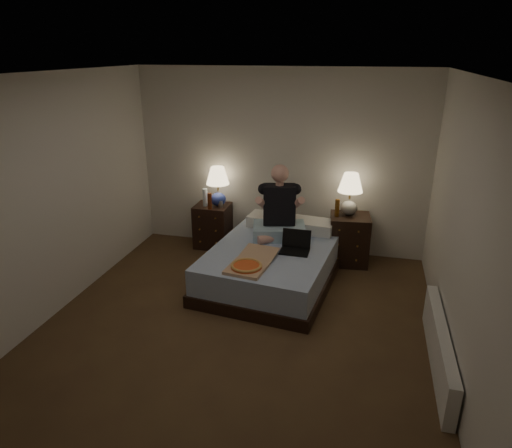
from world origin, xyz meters
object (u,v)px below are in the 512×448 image
(soda_can, at_px, (220,204))
(pizza_box, at_px, (246,267))
(water_bottle, at_px, (205,197))
(person, at_px, (280,202))
(laptop, at_px, (295,243))
(lamp_right, at_px, (350,194))
(radiator, at_px, (439,348))
(nightstand_left, at_px, (213,225))
(nightstand_right, at_px, (349,239))
(lamp_left, at_px, (218,187))
(beer_bottle_left, at_px, (210,201))
(beer_bottle_right, at_px, (337,208))
(bed, at_px, (272,265))

(soda_can, distance_m, pizza_box, 1.67)
(water_bottle, height_order, person, person)
(soda_can, height_order, laptop, soda_can)
(person, relative_size, laptop, 2.74)
(lamp_right, bearing_deg, radiator, -65.08)
(nightstand_left, xyz_separation_m, laptop, (1.35, -0.95, 0.26))
(lamp_right, bearing_deg, water_bottle, 179.66)
(nightstand_right, height_order, lamp_right, lamp_right)
(lamp_left, distance_m, radiator, 3.55)
(soda_can, height_order, beer_bottle_left, beer_bottle_left)
(nightstand_right, height_order, lamp_left, lamp_left)
(person, bearing_deg, radiator, -54.55)
(laptop, bearing_deg, nightstand_left, 145.71)
(lamp_right, bearing_deg, person, -150.90)
(nightstand_left, xyz_separation_m, nightstand_right, (1.94, -0.10, 0.02))
(lamp_left, distance_m, beer_bottle_right, 1.68)
(lamp_left, relative_size, pizza_box, 0.74)
(nightstand_right, distance_m, laptop, 1.07)
(nightstand_right, distance_m, person, 1.13)
(water_bottle, bearing_deg, radiator, -34.99)
(lamp_right, relative_size, beer_bottle_right, 2.43)
(lamp_left, relative_size, laptop, 1.65)
(person, bearing_deg, bed, -104.68)
(beer_bottle_right, bearing_deg, laptop, -117.61)
(lamp_left, distance_m, beer_bottle_left, 0.25)
(lamp_right, xyz_separation_m, beer_bottle_right, (-0.14, -0.09, -0.17))
(nightstand_right, bearing_deg, soda_can, 173.14)
(nightstand_right, height_order, person, person)
(bed, bearing_deg, nightstand_left, 147.00)
(bed, relative_size, beer_bottle_right, 7.94)
(lamp_right, relative_size, radiator, 0.35)
(nightstand_right, bearing_deg, water_bottle, 172.86)
(pizza_box, bearing_deg, beer_bottle_right, 65.89)
(laptop, relative_size, radiator, 0.21)
(lamp_left, bearing_deg, beer_bottle_right, -5.25)
(nightstand_left, xyz_separation_m, lamp_left, (0.09, 0.00, 0.59))
(bed, xyz_separation_m, water_bottle, (-1.15, 0.84, 0.52))
(nightstand_right, distance_m, beer_bottle_left, 1.96)
(lamp_left, bearing_deg, person, -28.22)
(lamp_right, bearing_deg, lamp_left, 178.01)
(lamp_right, height_order, beer_bottle_right, lamp_right)
(beer_bottle_left, distance_m, person, 1.12)
(bed, bearing_deg, beer_bottle_right, 53.26)
(nightstand_left, distance_m, laptop, 1.67)
(bed, height_order, water_bottle, water_bottle)
(radiator, bearing_deg, nightstand_right, 114.51)
(bed, bearing_deg, soda_can, 144.99)
(water_bottle, bearing_deg, person, -22.33)
(bed, relative_size, lamp_right, 3.26)
(laptop, bearing_deg, nightstand_right, 56.02)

